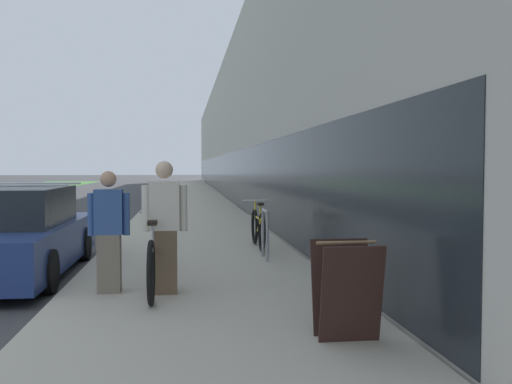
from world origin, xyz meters
TOP-DOWN VIEW (x-y plane):
  - sidewalk_slab at (5.50, 21.00)m, footprint 3.63×70.00m
  - storefront_facade at (12.35, 29.00)m, footprint 10.01×70.00m
  - tandem_bicycle at (4.88, 1.13)m, footprint 0.52×2.64m
  - person_rider at (5.01, 0.80)m, footprint 0.56×0.22m
  - person_bystander at (4.32, 0.94)m, footprint 0.52×0.20m
  - bike_rack_hoop at (6.61, 3.24)m, footprint 0.05×0.60m
  - cruiser_bike_nearest at (6.67, 4.59)m, footprint 0.52×1.79m
  - sandwich_board_sign at (6.72, -1.28)m, footprint 0.56×0.56m
  - parked_sedan_curbside at (2.54, 2.92)m, footprint 2.02×4.58m

SIDE VIEW (x-z plane):
  - sidewalk_slab at x=5.50m, z-range 0.00..0.13m
  - cruiser_bike_nearest at x=6.67m, z-range 0.06..0.96m
  - tandem_bicycle at x=4.88m, z-range 0.06..1.00m
  - sandwich_board_sign at x=6.72m, z-range 0.13..1.03m
  - parked_sedan_curbside at x=2.54m, z-range -0.09..1.35m
  - bike_rack_hoop at x=6.61m, z-range 0.22..1.07m
  - person_bystander at x=4.32m, z-range 0.13..1.65m
  - person_rider at x=5.01m, z-range 0.13..1.78m
  - storefront_facade at x=12.35m, z-range -0.01..7.44m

